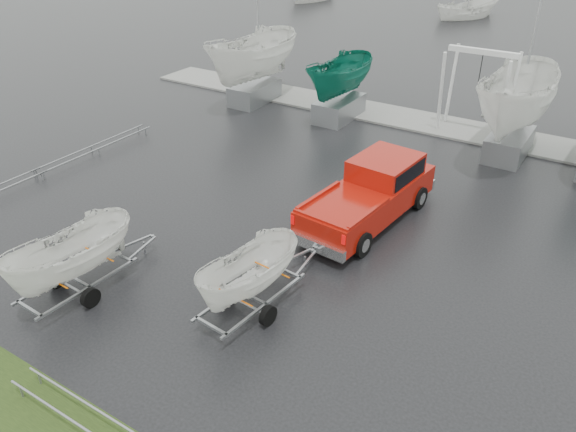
% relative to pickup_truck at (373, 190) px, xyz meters
% --- Properties ---
extents(ground_plane, '(120.00, 120.00, 0.00)m').
position_rel_pickup_truck_xyz_m(ground_plane, '(-4.16, -2.54, -1.12)').
color(ground_plane, black).
rests_on(ground_plane, ground).
extents(dock, '(30.00, 3.00, 0.12)m').
position_rel_pickup_truck_xyz_m(dock, '(-4.16, 10.46, -1.07)').
color(dock, gray).
rests_on(dock, ground).
extents(pickup_truck, '(2.86, 6.62, 2.14)m').
position_rel_pickup_truck_xyz_m(pickup_truck, '(0.00, 0.00, 0.00)').
color(pickup_truck, '#951108').
rests_on(pickup_truck, ground).
extents(trailer_hitched, '(1.83, 3.70, 4.35)m').
position_rel_pickup_truck_xyz_m(trailer_hitched, '(-0.65, -6.71, 1.26)').
color(trailer_hitched, gray).
rests_on(trailer_hitched, ground).
extents(trailer_parked, '(1.80, 3.65, 4.78)m').
position_rel_pickup_truck_xyz_m(trailer_parked, '(-5.45, -8.85, 1.48)').
color(trailer_parked, gray).
rests_on(trailer_parked, ground).
extents(boat_hoist, '(3.30, 2.18, 4.12)m').
position_rel_pickup_truck_xyz_m(boat_hoist, '(0.55, 10.46, 1.55)').
color(boat_hoist, silver).
rests_on(boat_hoist, ground).
extents(keelboat_0, '(2.79, 3.20, 10.97)m').
position_rel_pickup_truck_xyz_m(keelboat_0, '(-11.27, 8.46, 3.33)').
color(keelboat_0, gray).
rests_on(keelboat_0, ground).
extents(keelboat_1, '(2.13, 3.20, 6.77)m').
position_rel_pickup_truck_xyz_m(keelboat_1, '(-5.95, 8.66, 2.22)').
color(keelboat_1, gray).
rests_on(keelboat_1, ground).
extents(keelboat_2, '(2.90, 3.20, 11.08)m').
position_rel_pickup_truck_xyz_m(keelboat_2, '(2.84, 8.46, 3.50)').
color(keelboat_2, gray).
rests_on(keelboat_2, ground).
extents(mast_rack_0, '(0.56, 6.50, 0.06)m').
position_rel_pickup_truck_xyz_m(mast_rack_0, '(-13.16, -1.54, -0.77)').
color(mast_rack_0, gray).
rests_on(mast_rack_0, ground).
extents(moored_boat_0, '(3.14, 3.20, 11.70)m').
position_rel_pickup_truck_xyz_m(moored_boat_0, '(-26.11, 40.49, -1.11)').
color(moored_boat_0, silver).
rests_on(moored_boat_0, ground).
extents(moored_boat_1, '(3.77, 3.80, 11.65)m').
position_rel_pickup_truck_xyz_m(moored_boat_1, '(-8.65, 39.91, -1.11)').
color(moored_boat_1, silver).
rests_on(moored_boat_1, ground).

